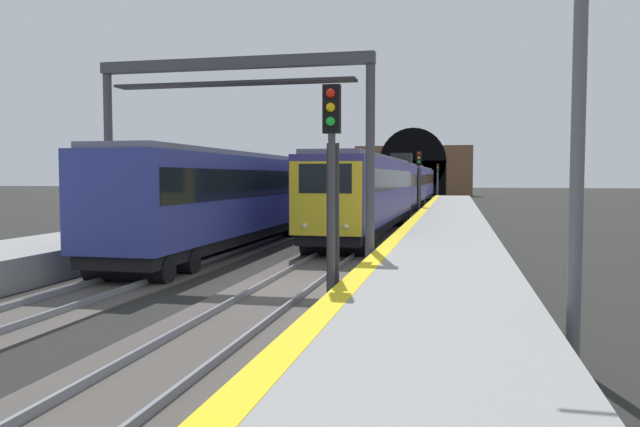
# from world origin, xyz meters

# --- Properties ---
(ground_plane) EXTENTS (320.00, 320.00, 0.00)m
(ground_plane) POSITION_xyz_m (0.00, 0.00, 0.00)
(ground_plane) COLOR black
(platform_right) EXTENTS (112.00, 3.82, 0.93)m
(platform_right) POSITION_xyz_m (0.00, -4.05, 0.47)
(platform_right) COLOR gray
(platform_right) RESTS_ON ground_plane
(platform_left) EXTENTS (112.00, 3.82, 0.93)m
(platform_left) POSITION_xyz_m (0.00, 8.86, 0.47)
(platform_left) COLOR gray
(platform_left) RESTS_ON ground_plane
(platform_right_edge_strip) EXTENTS (112.00, 0.50, 0.01)m
(platform_right_edge_strip) POSITION_xyz_m (0.00, -2.40, 0.93)
(platform_right_edge_strip) COLOR yellow
(platform_right_edge_strip) RESTS_ON platform_right
(track_main_line) EXTENTS (160.00, 3.19, 0.21)m
(track_main_line) POSITION_xyz_m (0.00, 0.00, 0.04)
(track_main_line) COLOR #4C4742
(track_main_line) RESTS_ON ground_plane
(track_adjacent_line) EXTENTS (160.00, 2.92, 0.21)m
(track_adjacent_line) POSITION_xyz_m (0.00, 4.80, 0.04)
(track_adjacent_line) COLOR #4C4742
(track_adjacent_line) RESTS_ON ground_plane
(train_main_approaching) EXTENTS (59.66, 3.11, 5.03)m
(train_main_approaching) POSITION_xyz_m (35.29, 0.00, 2.37)
(train_main_approaching) COLOR navy
(train_main_approaching) RESTS_ON ground_plane
(train_adjacent_platform) EXTENTS (55.47, 2.90, 4.99)m
(train_adjacent_platform) POSITION_xyz_m (26.25, 4.80, 2.34)
(train_adjacent_platform) COLOR navy
(train_adjacent_platform) RESTS_ON ground_plane
(railway_signal_near) EXTENTS (0.39, 0.38, 5.10)m
(railway_signal_near) POSITION_xyz_m (-3.18, -1.83, 3.09)
(railway_signal_near) COLOR #38383D
(railway_signal_near) RESTS_ON ground_plane
(railway_signal_mid) EXTENTS (0.39, 0.38, 4.95)m
(railway_signal_mid) POSITION_xyz_m (28.63, -1.83, 3.01)
(railway_signal_mid) COLOR #38383D
(railway_signal_mid) RESTS_ON ground_plane
(railway_signal_far) EXTENTS (0.39, 0.38, 4.93)m
(railway_signal_far) POSITION_xyz_m (73.82, -1.83, 3.00)
(railway_signal_far) COLOR #4C4C54
(railway_signal_far) RESTS_ON ground_plane
(overhead_signal_gantry) EXTENTS (0.70, 8.97, 6.82)m
(overhead_signal_gantry) POSITION_xyz_m (2.07, 2.40, 5.20)
(overhead_signal_gantry) COLOR #3F3F47
(overhead_signal_gantry) RESTS_ON ground_plane
(tunnel_portal) EXTENTS (2.66, 18.73, 10.86)m
(tunnel_portal) POSITION_xyz_m (84.51, 2.40, 4.05)
(tunnel_portal) COLOR brown
(tunnel_portal) RESTS_ON ground_plane
(catenary_mast_near) EXTENTS (0.22, 2.25, 8.30)m
(catenary_mast_near) POSITION_xyz_m (-5.94, -6.33, 4.27)
(catenary_mast_near) COLOR #595B60
(catenary_mast_near) RESTS_ON ground_plane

